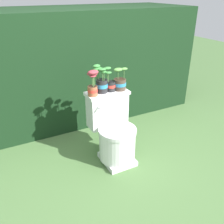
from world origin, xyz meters
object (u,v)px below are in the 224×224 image
at_px(potted_plant_left, 93,84).
at_px(potted_plant_middle, 110,84).
at_px(potted_plant_midright, 120,82).
at_px(potted_plant_midleft, 101,82).
at_px(toilet, 113,132).

bearing_deg(potted_plant_left, potted_plant_middle, 9.63).
xyz_separation_m(potted_plant_left, potted_plant_midright, (0.29, 0.02, -0.04)).
distance_m(potted_plant_left, potted_plant_middle, 0.20).
distance_m(potted_plant_midleft, potted_plant_middle, 0.10).
bearing_deg(potted_plant_left, toilet, -36.36).
bearing_deg(potted_plant_middle, potted_plant_left, -170.37).
relative_size(potted_plant_left, potted_plant_midleft, 0.91).
distance_m(toilet, potted_plant_midleft, 0.50).
xyz_separation_m(potted_plant_midleft, potted_plant_middle, (0.09, -0.01, -0.03)).
xyz_separation_m(potted_plant_middle, potted_plant_midright, (0.09, -0.01, 0.00)).
xyz_separation_m(potted_plant_midleft, potted_plant_midright, (0.19, -0.02, -0.03)).
relative_size(toilet, potted_plant_midright, 3.13).
height_order(toilet, potted_plant_midright, potted_plant_midright).
distance_m(toilet, potted_plant_left, 0.52).
distance_m(potted_plant_midleft, potted_plant_midright, 0.19).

